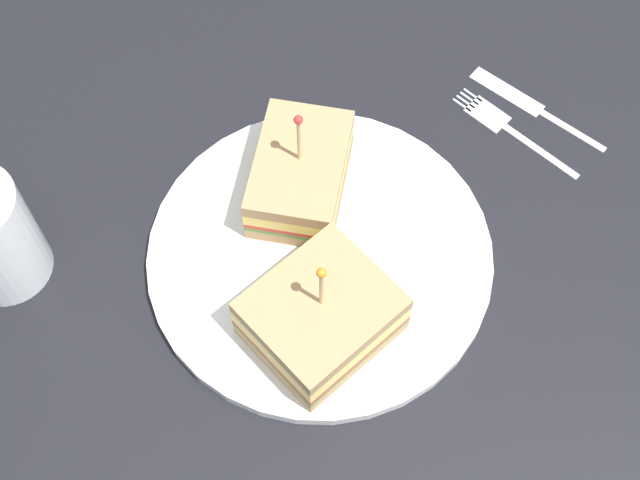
{
  "coord_description": "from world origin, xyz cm",
  "views": [
    {
      "loc": [
        -8.43,
        -31.09,
        62.3
      ],
      "look_at": [
        0.0,
        0.0,
        3.03
      ],
      "focal_mm": 49.87,
      "sensor_mm": 36.0,
      "label": 1
    }
  ],
  "objects_px": {
    "plate": "(320,255)",
    "sandwich_half_back": "(321,316)",
    "sandwich_half_front": "(295,175)",
    "fork": "(503,125)",
    "knife": "(529,105)"
  },
  "relations": [
    {
      "from": "plate",
      "to": "fork",
      "type": "xyz_separation_m",
      "value": [
        0.18,
        0.08,
        -0.0
      ]
    },
    {
      "from": "sandwich_half_front",
      "to": "fork",
      "type": "relative_size",
      "value": 1.08
    },
    {
      "from": "fork",
      "to": "sandwich_half_back",
      "type": "bearing_deg",
      "value": -144.07
    },
    {
      "from": "fork",
      "to": "knife",
      "type": "bearing_deg",
      "value": 24.81
    },
    {
      "from": "plate",
      "to": "sandwich_half_front",
      "type": "xyz_separation_m",
      "value": [
        -0.0,
        0.06,
        0.03
      ]
    },
    {
      "from": "plate",
      "to": "knife",
      "type": "height_order",
      "value": "plate"
    },
    {
      "from": "plate",
      "to": "knife",
      "type": "distance_m",
      "value": 0.24
    },
    {
      "from": "knife",
      "to": "sandwich_half_front",
      "type": "bearing_deg",
      "value": -170.35
    },
    {
      "from": "knife",
      "to": "plate",
      "type": "bearing_deg",
      "value": -155.77
    },
    {
      "from": "sandwich_half_front",
      "to": "sandwich_half_back",
      "type": "distance_m",
      "value": 0.12
    },
    {
      "from": "sandwich_half_back",
      "to": "fork",
      "type": "xyz_separation_m",
      "value": [
        0.2,
        0.15,
        -0.03
      ]
    },
    {
      "from": "plate",
      "to": "sandwich_half_back",
      "type": "bearing_deg",
      "value": -104.37
    },
    {
      "from": "sandwich_half_front",
      "to": "fork",
      "type": "xyz_separation_m",
      "value": [
        0.19,
        0.02,
        -0.03
      ]
    },
    {
      "from": "sandwich_half_back",
      "to": "plate",
      "type": "bearing_deg",
      "value": 75.63
    },
    {
      "from": "plate",
      "to": "sandwich_half_back",
      "type": "relative_size",
      "value": 2.15
    }
  ]
}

